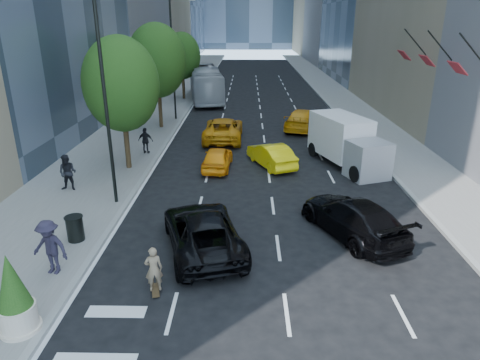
{
  "coord_description": "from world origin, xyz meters",
  "views": [
    {
      "loc": [
        -0.22,
        -14.69,
        8.41
      ],
      "look_at": [
        -0.55,
        3.19,
        1.6
      ],
      "focal_mm": 32.0,
      "sensor_mm": 36.0,
      "label": 1
    }
  ],
  "objects_px": {
    "skateboarder": "(154,272)",
    "trash_can": "(75,229)",
    "black_sedan_lincoln": "(203,231)",
    "planter_shrub": "(14,295)",
    "black_sedan_mercedes": "(353,217)",
    "city_bus": "(206,83)",
    "box_truck": "(347,142)"
  },
  "relations": [
    {
      "from": "black_sedan_mercedes",
      "to": "trash_can",
      "type": "relative_size",
      "value": 5.56
    },
    {
      "from": "black_sedan_mercedes",
      "to": "box_truck",
      "type": "distance_m",
      "value": 9.07
    },
    {
      "from": "skateboarder",
      "to": "black_sedan_mercedes",
      "type": "bearing_deg",
      "value": -165.0
    },
    {
      "from": "black_sedan_mercedes",
      "to": "trash_can",
      "type": "xyz_separation_m",
      "value": [
        -11.08,
        -0.94,
        -0.15
      ]
    },
    {
      "from": "skateboarder",
      "to": "planter_shrub",
      "type": "xyz_separation_m",
      "value": [
        -3.4,
        -2.0,
        0.52
      ]
    },
    {
      "from": "trash_can",
      "to": "skateboarder",
      "type": "bearing_deg",
      "value": -40.18
    },
    {
      "from": "city_bus",
      "to": "trash_can",
      "type": "height_order",
      "value": "city_bus"
    },
    {
      "from": "skateboarder",
      "to": "black_sedan_lincoln",
      "type": "xyz_separation_m",
      "value": [
        1.28,
        2.86,
        -0.01
      ]
    },
    {
      "from": "city_bus",
      "to": "trash_can",
      "type": "distance_m",
      "value": 32.0
    },
    {
      "from": "skateboarder",
      "to": "black_sedan_mercedes",
      "type": "relative_size",
      "value": 0.29
    },
    {
      "from": "skateboarder",
      "to": "box_truck",
      "type": "relative_size",
      "value": 0.24
    },
    {
      "from": "black_sedan_mercedes",
      "to": "planter_shrub",
      "type": "bearing_deg",
      "value": 6.05
    },
    {
      "from": "trash_can",
      "to": "city_bus",
      "type": "bearing_deg",
      "value": 86.08
    },
    {
      "from": "black_sedan_lincoln",
      "to": "trash_can",
      "type": "xyz_separation_m",
      "value": [
        -5.07,
        0.34,
        -0.14
      ]
    },
    {
      "from": "skateboarder",
      "to": "black_sedan_mercedes",
      "type": "distance_m",
      "value": 8.39
    },
    {
      "from": "skateboarder",
      "to": "planter_shrub",
      "type": "distance_m",
      "value": 3.98
    },
    {
      "from": "box_truck",
      "to": "planter_shrub",
      "type": "bearing_deg",
      "value": -148.93
    },
    {
      "from": "skateboarder",
      "to": "trash_can",
      "type": "relative_size",
      "value": 1.6
    },
    {
      "from": "planter_shrub",
      "to": "black_sedan_mercedes",
      "type": "bearing_deg",
      "value": 29.88
    },
    {
      "from": "skateboarder",
      "to": "black_sedan_mercedes",
      "type": "height_order",
      "value": "black_sedan_mercedes"
    },
    {
      "from": "skateboarder",
      "to": "planter_shrub",
      "type": "bearing_deg",
      "value": 15.87
    },
    {
      "from": "city_bus",
      "to": "trash_can",
      "type": "relative_size",
      "value": 12.83
    },
    {
      "from": "black_sedan_mercedes",
      "to": "box_truck",
      "type": "height_order",
      "value": "box_truck"
    },
    {
      "from": "black_sedan_mercedes",
      "to": "city_bus",
      "type": "xyz_separation_m",
      "value": [
        -8.89,
        30.97,
        0.96
      ]
    },
    {
      "from": "skateboarder",
      "to": "trash_can",
      "type": "xyz_separation_m",
      "value": [
        -3.79,
        3.2,
        -0.14
      ]
    },
    {
      "from": "skateboarder",
      "to": "black_sedan_lincoln",
      "type": "relative_size",
      "value": 0.28
    },
    {
      "from": "city_bus",
      "to": "box_truck",
      "type": "xyz_separation_m",
      "value": [
        10.5,
        -22.07,
        -0.28
      ]
    },
    {
      "from": "black_sedan_lincoln",
      "to": "planter_shrub",
      "type": "bearing_deg",
      "value": 30.53
    },
    {
      "from": "city_bus",
      "to": "box_truck",
      "type": "bearing_deg",
      "value": -73.6
    },
    {
      "from": "box_truck",
      "to": "skateboarder",
      "type": "bearing_deg",
      "value": -143.97
    },
    {
      "from": "black_sedan_mercedes",
      "to": "box_truck",
      "type": "relative_size",
      "value": 0.85
    },
    {
      "from": "black_sedan_lincoln",
      "to": "planter_shrub",
      "type": "xyz_separation_m",
      "value": [
        -4.68,
        -4.86,
        0.52
      ]
    }
  ]
}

